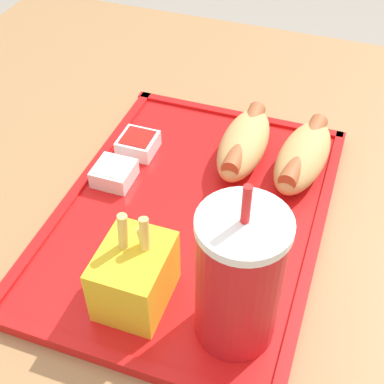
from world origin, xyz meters
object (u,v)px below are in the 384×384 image
hot_dog_far (303,155)px  sauce_cup_ketchup (138,144)px  sauce_cup_mayo (114,173)px  hot_dog_near (244,143)px  soda_cup (239,280)px  fries_carton (135,275)px

hot_dog_far → sauce_cup_ketchup: (0.03, -0.20, -0.01)m
sauce_cup_mayo → sauce_cup_ketchup: same height
hot_dog_near → sauce_cup_ketchup: 0.13m
soda_cup → hot_dog_far: bearing=176.2°
soda_cup → sauce_cup_ketchup: (-0.20, -0.18, -0.06)m
fries_carton → sauce_cup_mayo: (-0.14, -0.09, -0.02)m
soda_cup → hot_dog_far: soda_cup is taller
soda_cup → hot_dog_near: bearing=-166.4°
fries_carton → hot_dog_far: bearing=154.3°
hot_dog_near → sauce_cup_mayo: bearing=-55.7°
soda_cup → hot_dog_far: 0.24m
hot_dog_far → fries_carton: fries_carton is taller
hot_dog_near → sauce_cup_ketchup: size_ratio=3.09×
hot_dog_far → sauce_cup_mayo: 0.22m
hot_dog_near → sauce_cup_mayo: hot_dog_near is taller
fries_carton → soda_cup: bearing=89.4°
hot_dog_near → sauce_cup_mayo: 0.16m
hot_dog_near → sauce_cup_ketchup: (0.03, -0.13, -0.01)m
sauce_cup_mayo → sauce_cup_ketchup: (-0.06, 0.00, 0.00)m
fries_carton → sauce_cup_ketchup: 0.22m
sauce_cup_mayo → sauce_cup_ketchup: size_ratio=1.00×
soda_cup → sauce_cup_ketchup: bearing=-138.0°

